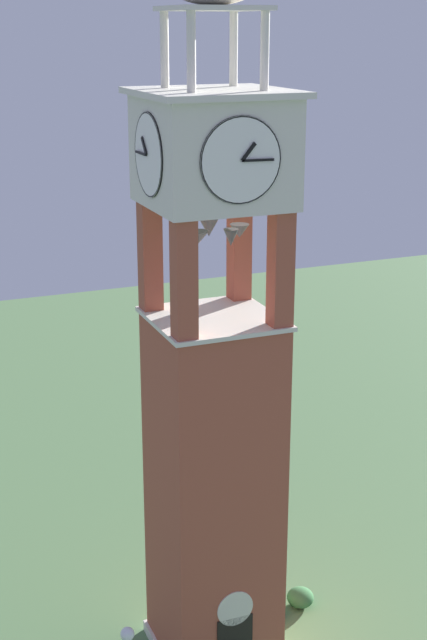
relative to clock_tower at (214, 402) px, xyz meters
The scene contains 3 objects.
clock_tower is the anchor object (origin of this frame).
shrub_left_of_tower 8.24m from the clock_tower, 20.52° to the left, with size 1.02×1.02×0.80m, color #336638.
shrub_behind_bench 8.75m from the clock_tower, 15.44° to the left, with size 0.89×0.89×0.62m, color #336638.
Camera 1 is at (-8.86, -21.79, 18.38)m, focal length 51.01 mm.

